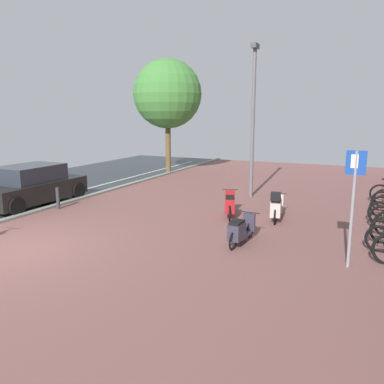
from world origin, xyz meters
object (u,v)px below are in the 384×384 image
Objects in this scene: parking_sign at (353,197)px; street_tree at (168,94)px; scooter_near at (240,231)px; bollard_far at (58,198)px; lamp_post at (253,114)px; scooter_mid at (230,205)px; scooter_far at (276,207)px; parked_car_near at (31,186)px.

street_tree is at bearing 133.76° from parking_sign.
bollard_far is (-6.87, 0.95, 0.02)m from scooter_near.
parking_sign is at bearing -57.19° from lamp_post.
street_tree is at bearing 129.69° from scooter_mid.
bollard_far is (-9.45, 1.40, -1.17)m from parking_sign.
scooter_far is at bearing 6.19° from scooter_mid.
scooter_near is 2.87m from parking_sign.
parking_sign is at bearing -53.21° from scooter_far.
parked_car_near reaches higher than scooter_far.
parked_car_near is at bearing -169.88° from scooter_mid.
bollard_far is (-5.75, -1.46, -0.02)m from scooter_mid.
lamp_post is (-0.29, 3.33, 2.82)m from scooter_mid.
scooter_near is at bearing -7.87° from bollard_far.
scooter_mid is at bearing 14.22° from bollard_far.
street_tree is at bearing 84.03° from parked_car_near.
parking_sign is 0.43× the size of lamp_post.
scooter_far is (1.45, 0.16, 0.05)m from scooter_mid.
parked_car_near is at bearing -95.97° from street_tree.
lamp_post is (6.89, 4.62, 2.55)m from parked_car_near.
street_tree reaches higher than bollard_far.
bollard_far is at bearing -138.73° from lamp_post.
scooter_mid is at bearing -84.97° from lamp_post.
scooter_far is at bearing 9.47° from parked_car_near.
scooter_far reaches higher than scooter_mid.
scooter_near is at bearing -53.45° from street_tree.
scooter_near is 2.66m from scooter_mid.
parked_car_near is 0.65× the size of street_tree.
street_tree reaches higher than scooter_near.
parking_sign is at bearing -46.24° from street_tree.
parked_car_near is at bearing -146.17° from lamp_post.
parking_sign reaches higher than bollard_far.
street_tree is at bearing 136.21° from scooter_far.
parking_sign is (2.58, -0.44, 1.19)m from scooter_near.
lamp_post reaches higher than bollard_far.
scooter_near is 2.59m from scooter_far.
street_tree is at bearing 144.80° from lamp_post.
scooter_near is at bearing -76.18° from lamp_post.
scooter_mid is 1.45m from scooter_far.
scooter_far is 2.26× the size of bollard_far.
parking_sign is at bearing -8.22° from parked_car_near.
parked_car_near reaches higher than scooter_near.
street_tree is at bearing 93.20° from bollard_far.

